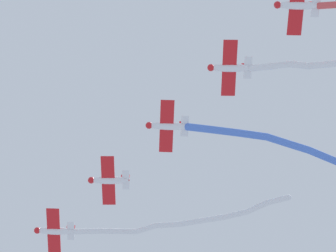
{
  "coord_description": "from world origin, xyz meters",
  "views": [
    {
      "loc": [
        49.57,
        -22.12,
        6.91
      ],
      "look_at": [
        14.97,
        -0.69,
        86.65
      ],
      "focal_mm": 80.43,
      "sensor_mm": 36.0,
      "label": 1
    }
  ],
  "objects_px": {
    "airplane_left_wing": "(109,180)",
    "airplane_slot": "(230,68)",
    "airplane_right_wing": "(167,126)",
    "airplane_trail": "(297,5)",
    "airplane_lead": "(54,231)"
  },
  "relations": [
    {
      "from": "airplane_left_wing",
      "to": "airplane_right_wing",
      "type": "bearing_deg",
      "value": 134.17
    },
    {
      "from": "airplane_right_wing",
      "to": "airplane_slot",
      "type": "xyz_separation_m",
      "value": [
        10.07,
        2.24,
        0.25
      ]
    },
    {
      "from": "airplane_right_wing",
      "to": "airplane_trail",
      "type": "xyz_separation_m",
      "value": [
        20.15,
        4.47,
        0.5
      ]
    },
    {
      "from": "airplane_slot",
      "to": "airplane_trail",
      "type": "relative_size",
      "value": 1.0
    },
    {
      "from": "airplane_slot",
      "to": "airplane_left_wing",
      "type": "bearing_deg",
      "value": -46.25
    },
    {
      "from": "airplane_lead",
      "to": "airplane_slot",
      "type": "distance_m",
      "value": 30.97
    },
    {
      "from": "airplane_slot",
      "to": "airplane_trail",
      "type": "bearing_deg",
      "value": 133.74
    },
    {
      "from": "airplane_lead",
      "to": "airplane_right_wing",
      "type": "xyz_separation_m",
      "value": [
        20.15,
        4.47,
        0.5
      ]
    },
    {
      "from": "airplane_left_wing",
      "to": "airplane_trail",
      "type": "relative_size",
      "value": 0.99
    },
    {
      "from": "airplane_trail",
      "to": "airplane_left_wing",
      "type": "bearing_deg",
      "value": -46.71
    },
    {
      "from": "airplane_left_wing",
      "to": "airplane_slot",
      "type": "bearing_deg",
      "value": 134.19
    },
    {
      "from": "airplane_lead",
      "to": "airplane_left_wing",
      "type": "relative_size",
      "value": 1.01
    },
    {
      "from": "airplane_slot",
      "to": "airplane_lead",
      "type": "bearing_deg",
      "value": -46.25
    },
    {
      "from": "airplane_left_wing",
      "to": "airplane_slot",
      "type": "distance_m",
      "value": 20.65
    },
    {
      "from": "airplane_lead",
      "to": "airplane_left_wing",
      "type": "xyz_separation_m",
      "value": [
        10.07,
        2.24,
        0.25
      ]
    }
  ]
}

